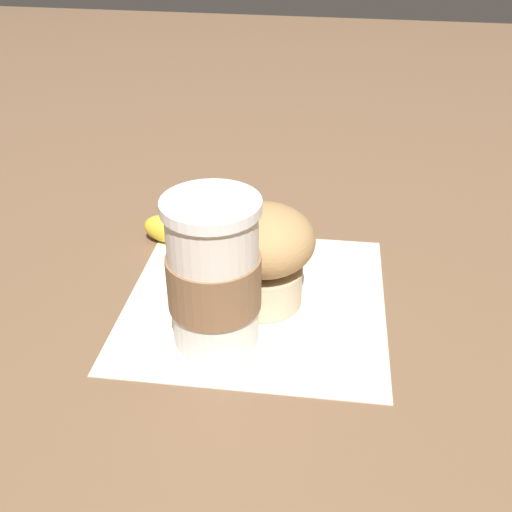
% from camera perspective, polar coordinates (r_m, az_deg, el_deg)
% --- Properties ---
extents(ground_plane, '(3.00, 3.00, 0.00)m').
position_cam_1_polar(ground_plane, '(0.61, 0.00, -4.21)').
color(ground_plane, brown).
extents(paper_napkin, '(0.27, 0.27, 0.00)m').
position_cam_1_polar(paper_napkin, '(0.61, 0.00, -4.15)').
color(paper_napkin, beige).
rests_on(paper_napkin, ground_plane).
extents(coffee_cup, '(0.08, 0.08, 0.14)m').
position_cam_1_polar(coffee_cup, '(0.52, -4.04, -1.75)').
color(coffee_cup, silver).
rests_on(coffee_cup, paper_napkin).
extents(muffin, '(0.10, 0.10, 0.10)m').
position_cam_1_polar(muffin, '(0.57, 0.69, 0.26)').
color(muffin, beige).
rests_on(muffin, paper_napkin).
extents(banana, '(0.10, 0.16, 0.03)m').
position_cam_1_polar(banana, '(0.68, -4.35, 1.63)').
color(banana, yellow).
rests_on(banana, paper_napkin).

